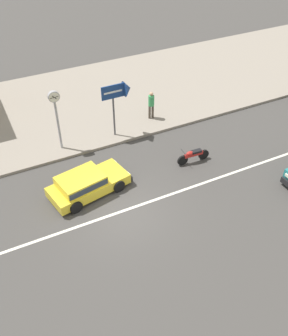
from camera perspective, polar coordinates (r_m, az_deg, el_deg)
ground_plane at (r=17.49m, az=-3.23°, el=-6.30°), size 160.00×160.00×0.00m
lane_centre_stripe at (r=17.48m, az=-3.23°, el=-6.30°), size 50.40×0.14×0.01m
kerb_strip at (r=24.88m, az=-12.37°, el=8.41°), size 68.00×10.00×0.15m
hatchback_yellow_3 at (r=18.12m, az=-8.42°, el=-2.23°), size 4.00×2.27×1.10m
motorcycle_0 at (r=19.99m, az=7.14°, el=1.83°), size 1.78×0.56×0.80m
street_clock at (r=19.98m, az=-12.72°, el=8.52°), size 0.57×0.22×3.32m
arrow_signboard at (r=20.73m, az=-2.95°, el=11.09°), size 1.62×0.82×3.07m
pedestrian_far_end at (r=22.79m, az=1.06°, el=9.40°), size 0.34×0.34×1.68m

